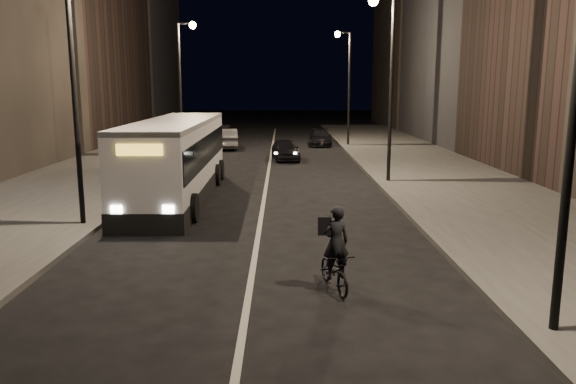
{
  "coord_description": "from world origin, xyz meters",
  "views": [
    {
      "loc": [
        0.74,
        -13.38,
        4.45
      ],
      "look_at": [
        0.89,
        2.13,
        1.5
      ],
      "focal_mm": 35.0,
      "sensor_mm": 36.0,
      "label": 1
    }
  ],
  "objects_px": {
    "streetlight_right_far": "(346,73)",
    "streetlight_left_far": "(184,70)",
    "cyclist_on_bicycle": "(335,262)",
    "car_mid": "(226,139)",
    "streetlight_right_mid": "(386,65)",
    "car_near": "(285,150)",
    "car_far": "(320,138)",
    "streetlight_right_near": "(565,28)",
    "city_bus": "(177,156)",
    "streetlight_left_near": "(80,55)"
  },
  "relations": [
    {
      "from": "streetlight_left_near",
      "to": "car_mid",
      "type": "relative_size",
      "value": 1.85
    },
    {
      "from": "streetlight_left_near",
      "to": "car_near",
      "type": "bearing_deg",
      "value": 69.21
    },
    {
      "from": "cyclist_on_bicycle",
      "to": "streetlight_right_far",
      "type": "bearing_deg",
      "value": 69.19
    },
    {
      "from": "streetlight_right_mid",
      "to": "city_bus",
      "type": "bearing_deg",
      "value": -159.82
    },
    {
      "from": "car_far",
      "to": "streetlight_left_near",
      "type": "bearing_deg",
      "value": -107.83
    },
    {
      "from": "streetlight_right_mid",
      "to": "car_near",
      "type": "height_order",
      "value": "streetlight_right_mid"
    },
    {
      "from": "streetlight_left_near",
      "to": "cyclist_on_bicycle",
      "type": "bearing_deg",
      "value": -37.91
    },
    {
      "from": "streetlight_right_near",
      "to": "streetlight_left_far",
      "type": "height_order",
      "value": "same"
    },
    {
      "from": "city_bus",
      "to": "cyclist_on_bicycle",
      "type": "bearing_deg",
      "value": -62.92
    },
    {
      "from": "streetlight_right_far",
      "to": "car_mid",
      "type": "height_order",
      "value": "streetlight_right_far"
    },
    {
      "from": "streetlight_right_mid",
      "to": "car_far",
      "type": "xyz_separation_m",
      "value": [
        -1.73,
        16.77,
        -4.78
      ]
    },
    {
      "from": "streetlight_right_far",
      "to": "streetlight_left_far",
      "type": "height_order",
      "value": "same"
    },
    {
      "from": "cyclist_on_bicycle",
      "to": "streetlight_left_far",
      "type": "bearing_deg",
      "value": 92.82
    },
    {
      "from": "cyclist_on_bicycle",
      "to": "car_far",
      "type": "xyz_separation_m",
      "value": [
        1.72,
        30.39,
        -0.06
      ]
    },
    {
      "from": "streetlight_right_near",
      "to": "car_mid",
      "type": "relative_size",
      "value": 1.85
    },
    {
      "from": "streetlight_right_far",
      "to": "streetlight_left_far",
      "type": "distance_m",
      "value": 12.24
    },
    {
      "from": "city_bus",
      "to": "car_far",
      "type": "xyz_separation_m",
      "value": [
        7.06,
        20.01,
        -1.11
      ]
    },
    {
      "from": "streetlight_right_far",
      "to": "cyclist_on_bicycle",
      "type": "distance_m",
      "value": 30.19
    },
    {
      "from": "streetlight_right_near",
      "to": "city_bus",
      "type": "relative_size",
      "value": 0.7
    },
    {
      "from": "streetlight_right_mid",
      "to": "car_near",
      "type": "xyz_separation_m",
      "value": [
        -4.42,
        8.45,
        -4.73
      ]
    },
    {
      "from": "streetlight_right_mid",
      "to": "streetlight_left_far",
      "type": "bearing_deg",
      "value": 136.84
    },
    {
      "from": "city_bus",
      "to": "car_mid",
      "type": "xyz_separation_m",
      "value": [
        0.19,
        17.83,
        -0.98
      ]
    },
    {
      "from": "streetlight_right_far",
      "to": "car_near",
      "type": "distance_m",
      "value": 9.94
    },
    {
      "from": "streetlight_right_far",
      "to": "city_bus",
      "type": "xyz_separation_m",
      "value": [
        -8.79,
        -19.23,
        -3.66
      ]
    },
    {
      "from": "streetlight_right_far",
      "to": "city_bus",
      "type": "distance_m",
      "value": 21.46
    },
    {
      "from": "car_near",
      "to": "streetlight_right_mid",
      "type": "bearing_deg",
      "value": -69.03
    },
    {
      "from": "streetlight_right_mid",
      "to": "streetlight_left_far",
      "type": "height_order",
      "value": "same"
    },
    {
      "from": "car_near",
      "to": "car_far",
      "type": "height_order",
      "value": "car_near"
    },
    {
      "from": "car_far",
      "to": "streetlight_right_mid",
      "type": "bearing_deg",
      "value": -82.11
    },
    {
      "from": "streetlight_right_near",
      "to": "streetlight_left_far",
      "type": "bearing_deg",
      "value": 112.3
    },
    {
      "from": "streetlight_right_near",
      "to": "city_bus",
      "type": "bearing_deg",
      "value": 124.54
    },
    {
      "from": "car_near",
      "to": "car_mid",
      "type": "xyz_separation_m",
      "value": [
        -4.18,
        6.14,
        0.09
      ]
    },
    {
      "from": "streetlight_left_near",
      "to": "car_far",
      "type": "distance_m",
      "value": 26.77
    },
    {
      "from": "cyclist_on_bicycle",
      "to": "streetlight_right_mid",
      "type": "bearing_deg",
      "value": 61.62
    },
    {
      "from": "streetlight_left_near",
      "to": "car_far",
      "type": "height_order",
      "value": "streetlight_left_near"
    },
    {
      "from": "streetlight_right_near",
      "to": "car_far",
      "type": "distance_m",
      "value": 33.17
    },
    {
      "from": "city_bus",
      "to": "cyclist_on_bicycle",
      "type": "relative_size",
      "value": 5.99
    },
    {
      "from": "streetlight_right_mid",
      "to": "streetlight_left_far",
      "type": "relative_size",
      "value": 1.0
    },
    {
      "from": "cyclist_on_bicycle",
      "to": "car_mid",
      "type": "relative_size",
      "value": 0.44
    },
    {
      "from": "streetlight_right_mid",
      "to": "cyclist_on_bicycle",
      "type": "bearing_deg",
      "value": -104.21
    },
    {
      "from": "streetlight_right_mid",
      "to": "car_mid",
      "type": "bearing_deg",
      "value": 120.49
    },
    {
      "from": "streetlight_left_far",
      "to": "city_bus",
      "type": "bearing_deg",
      "value": -81.93
    },
    {
      "from": "car_near",
      "to": "city_bus",
      "type": "bearing_deg",
      "value": -117.13
    },
    {
      "from": "city_bus",
      "to": "streetlight_right_mid",
      "type": "bearing_deg",
      "value": 20.06
    },
    {
      "from": "streetlight_right_near",
      "to": "streetlight_left_near",
      "type": "height_order",
      "value": "same"
    },
    {
      "from": "streetlight_right_far",
      "to": "streetlight_left_near",
      "type": "bearing_deg",
      "value": -113.96
    },
    {
      "from": "streetlight_right_near",
      "to": "cyclist_on_bicycle",
      "type": "distance_m",
      "value": 6.31
    },
    {
      "from": "streetlight_right_mid",
      "to": "car_far",
      "type": "height_order",
      "value": "streetlight_right_mid"
    },
    {
      "from": "streetlight_left_far",
      "to": "car_near",
      "type": "bearing_deg",
      "value": -13.9
    },
    {
      "from": "streetlight_left_near",
      "to": "car_near",
      "type": "height_order",
      "value": "streetlight_left_near"
    }
  ]
}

